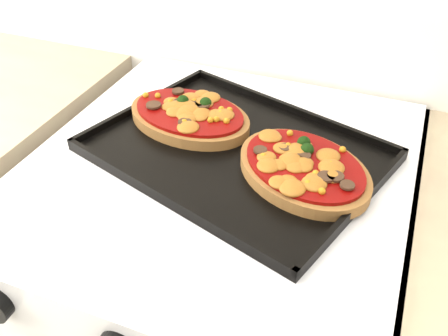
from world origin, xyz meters
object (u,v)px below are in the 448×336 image
at_px(baking_tray, 236,149).
at_px(pizza_left, 189,115).
at_px(stove, 223,328).
at_px(pizza_right, 304,167).

relative_size(baking_tray, pizza_left, 1.96).
relative_size(stove, pizza_left, 4.10).
xyz_separation_m(baking_tray, pizza_right, (0.12, -0.02, 0.01)).
distance_m(stove, pizza_right, 0.50).
xyz_separation_m(stove, pizza_right, (0.13, -0.01, 0.48)).
xyz_separation_m(stove, baking_tray, (0.02, 0.01, 0.47)).
relative_size(stove, pizza_right, 4.17).
distance_m(baking_tray, pizza_left, 0.11).
distance_m(pizza_left, pizza_right, 0.23).
bearing_deg(baking_tray, pizza_left, 172.60).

